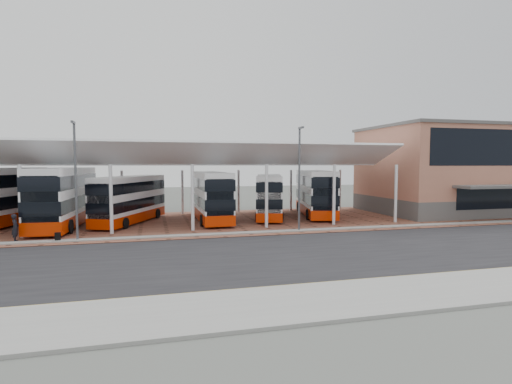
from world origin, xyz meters
TOP-DOWN VIEW (x-y plane):
  - ground at (0.00, 0.00)m, footprint 140.00×140.00m
  - road at (0.00, -1.00)m, footprint 120.00×14.00m
  - forecourt at (2.00, 13.00)m, footprint 72.00×16.00m
  - sidewalk at (0.00, -9.00)m, footprint 120.00×4.00m
  - north_kerb at (0.00, 6.20)m, footprint 120.00×0.80m
  - yellow_line_near at (0.00, -7.00)m, footprint 120.00×0.12m
  - yellow_line_far at (0.00, -6.70)m, footprint 120.00×0.12m
  - canopy at (-6.00, 13.94)m, footprint 37.00×11.63m
  - terminal at (23.00, 13.92)m, footprint 18.40×14.40m
  - lamp_west at (-14.00, 6.27)m, footprint 0.16×0.90m
  - lamp_east at (2.00, 6.27)m, footprint 0.16×0.90m
  - bus_1 at (-16.11, 13.11)m, footprint 3.53×11.97m
  - bus_2 at (-10.95, 13.99)m, footprint 6.14×10.07m
  - bus_3 at (-3.86, 13.84)m, footprint 2.79×10.81m
  - bus_4 at (1.98, 14.49)m, footprint 4.97×10.19m
  - bus_5 at (6.92, 14.78)m, footprint 4.99×11.26m
  - pedestrian at (-17.92, 6.82)m, footprint 0.58×0.76m
  - suitcase at (-15.23, 6.31)m, footprint 0.35×0.25m

SIDE VIEW (x-z plane):
  - ground at x=0.00m, z-range 0.00..0.00m
  - road at x=0.00m, z-range 0.00..0.02m
  - yellow_line_near at x=0.00m, z-range 0.02..0.03m
  - yellow_line_far at x=0.00m, z-range 0.02..0.03m
  - forecourt at x=2.00m, z-range 0.00..0.06m
  - sidewalk at x=0.00m, z-range 0.00..0.14m
  - north_kerb at x=0.00m, z-range 0.00..0.14m
  - suitcase at x=-15.23m, z-range 0.06..0.66m
  - pedestrian at x=-17.92m, z-range 0.06..1.93m
  - bus_4 at x=1.98m, z-range 0.05..4.14m
  - bus_2 at x=-10.95m, z-range 0.05..4.17m
  - bus_3 at x=-3.86m, z-range 0.05..4.49m
  - bus_5 at x=6.92m, z-range 0.05..4.57m
  - bus_1 at x=-16.11m, z-range 0.04..4.92m
  - lamp_west at x=-14.00m, z-range 0.32..8.40m
  - lamp_east at x=2.00m, z-range 0.32..8.40m
  - terminal at x=23.00m, z-range 0.03..9.28m
  - canopy at x=-6.00m, z-range 2.26..9.33m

